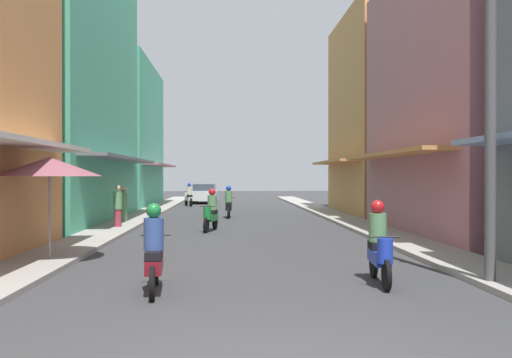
{
  "coord_description": "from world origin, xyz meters",
  "views": [
    {
      "loc": [
        -0.51,
        -4.95,
        2.04
      ],
      "look_at": [
        0.79,
        19.35,
        1.91
      ],
      "focal_mm": 36.31,
      "sensor_mm": 36.0,
      "label": 1
    }
  ],
  "objects_px": {
    "motorbike_blue": "(379,246)",
    "motorbike_maroon": "(154,252)",
    "utility_pole": "(490,80)",
    "motorbike_black": "(229,203)",
    "motorbike_green": "(211,212)",
    "pedestrian_midway": "(118,207)",
    "vendor_umbrella": "(50,167)",
    "parked_car": "(205,193)",
    "pedestrian_far": "(124,203)",
    "motorbike_white": "(189,196)"
  },
  "relations": [
    {
      "from": "motorbike_white",
      "to": "vendor_umbrella",
      "type": "bearing_deg",
      "value": -93.66
    },
    {
      "from": "motorbike_blue",
      "to": "motorbike_maroon",
      "type": "relative_size",
      "value": 1.0
    },
    {
      "from": "motorbike_green",
      "to": "motorbike_maroon",
      "type": "bearing_deg",
      "value": -93.68
    },
    {
      "from": "motorbike_white",
      "to": "motorbike_black",
      "type": "relative_size",
      "value": 0.96
    },
    {
      "from": "motorbike_white",
      "to": "utility_pole",
      "type": "bearing_deg",
      "value": -73.95
    },
    {
      "from": "motorbike_black",
      "to": "motorbike_white",
      "type": "bearing_deg",
      "value": 105.14
    },
    {
      "from": "motorbike_maroon",
      "to": "pedestrian_far",
      "type": "xyz_separation_m",
      "value": [
        -3.14,
        13.04,
        0.21
      ]
    },
    {
      "from": "pedestrian_midway",
      "to": "utility_pole",
      "type": "xyz_separation_m",
      "value": [
        9.03,
        -10.64,
        2.95
      ]
    },
    {
      "from": "motorbike_black",
      "to": "pedestrian_midway",
      "type": "distance_m",
      "value": 6.9
    },
    {
      "from": "vendor_umbrella",
      "to": "motorbike_blue",
      "type": "bearing_deg",
      "value": -20.74
    },
    {
      "from": "motorbike_green",
      "to": "utility_pole",
      "type": "bearing_deg",
      "value": -61.28
    },
    {
      "from": "motorbike_blue",
      "to": "pedestrian_far",
      "type": "bearing_deg",
      "value": 120.34
    },
    {
      "from": "parked_car",
      "to": "motorbike_green",
      "type": "bearing_deg",
      "value": -86.74
    },
    {
      "from": "pedestrian_far",
      "to": "vendor_umbrella",
      "type": "relative_size",
      "value": 0.65
    },
    {
      "from": "vendor_umbrella",
      "to": "parked_car",
      "type": "bearing_deg",
      "value": 84.88
    },
    {
      "from": "motorbike_white",
      "to": "parked_car",
      "type": "xyz_separation_m",
      "value": [
        0.93,
        3.73,
        0.04
      ]
    },
    {
      "from": "motorbike_black",
      "to": "vendor_umbrella",
      "type": "bearing_deg",
      "value": -107.92
    },
    {
      "from": "pedestrian_midway",
      "to": "motorbike_blue",
      "type": "bearing_deg",
      "value": -55.32
    },
    {
      "from": "utility_pole",
      "to": "motorbike_maroon",
      "type": "bearing_deg",
      "value": -178.63
    },
    {
      "from": "vendor_umbrella",
      "to": "motorbike_maroon",
      "type": "bearing_deg",
      "value": -48.15
    },
    {
      "from": "motorbike_maroon",
      "to": "pedestrian_midway",
      "type": "relative_size",
      "value": 1.06
    },
    {
      "from": "vendor_umbrella",
      "to": "pedestrian_midway",
      "type": "bearing_deg",
      "value": 90.18
    },
    {
      "from": "motorbike_green",
      "to": "utility_pole",
      "type": "relative_size",
      "value": 0.24
    },
    {
      "from": "parked_car",
      "to": "utility_pole",
      "type": "xyz_separation_m",
      "value": [
        6.6,
        -29.9,
        3.07
      ]
    },
    {
      "from": "motorbike_blue",
      "to": "motorbike_maroon",
      "type": "bearing_deg",
      "value": -172.43
    },
    {
      "from": "motorbike_white",
      "to": "vendor_umbrella",
      "type": "height_order",
      "value": "vendor_umbrella"
    },
    {
      "from": "motorbike_blue",
      "to": "pedestrian_far",
      "type": "distance_m",
      "value": 14.47
    },
    {
      "from": "pedestrian_midway",
      "to": "utility_pole",
      "type": "distance_m",
      "value": 14.26
    },
    {
      "from": "pedestrian_far",
      "to": "vendor_umbrella",
      "type": "distance_m",
      "value": 9.91
    },
    {
      "from": "motorbike_maroon",
      "to": "vendor_umbrella",
      "type": "height_order",
      "value": "vendor_umbrella"
    },
    {
      "from": "motorbike_blue",
      "to": "utility_pole",
      "type": "bearing_deg",
      "value": -11.81
    },
    {
      "from": "pedestrian_far",
      "to": "pedestrian_midway",
      "type": "height_order",
      "value": "pedestrian_midway"
    },
    {
      "from": "motorbike_maroon",
      "to": "vendor_umbrella",
      "type": "bearing_deg",
      "value": 131.85
    },
    {
      "from": "motorbike_maroon",
      "to": "parked_car",
      "type": "relative_size",
      "value": 0.44
    },
    {
      "from": "motorbike_green",
      "to": "pedestrian_midway",
      "type": "xyz_separation_m",
      "value": [
        -3.56,
        0.66,
        0.15
      ]
    },
    {
      "from": "vendor_umbrella",
      "to": "utility_pole",
      "type": "height_order",
      "value": "utility_pole"
    },
    {
      "from": "motorbike_white",
      "to": "parked_car",
      "type": "relative_size",
      "value": 0.42
    },
    {
      "from": "motorbike_black",
      "to": "pedestrian_far",
      "type": "xyz_separation_m",
      "value": [
        -4.45,
        -3.19,
        0.21
      ]
    },
    {
      "from": "motorbike_green",
      "to": "vendor_umbrella",
      "type": "height_order",
      "value": "vendor_umbrella"
    },
    {
      "from": "motorbike_green",
      "to": "vendor_umbrella",
      "type": "bearing_deg",
      "value": -117.17
    },
    {
      "from": "motorbike_blue",
      "to": "motorbike_maroon",
      "type": "distance_m",
      "value": 4.2
    },
    {
      "from": "utility_pole",
      "to": "motorbike_blue",
      "type": "bearing_deg",
      "value": 168.19
    },
    {
      "from": "utility_pole",
      "to": "motorbike_black",
      "type": "bearing_deg",
      "value": 106.62
    },
    {
      "from": "motorbike_maroon",
      "to": "motorbike_black",
      "type": "distance_m",
      "value": 16.28
    },
    {
      "from": "motorbike_white",
      "to": "parked_car",
      "type": "height_order",
      "value": "motorbike_white"
    },
    {
      "from": "utility_pole",
      "to": "motorbike_green",
      "type": "bearing_deg",
      "value": 118.72
    },
    {
      "from": "motorbike_green",
      "to": "vendor_umbrella",
      "type": "relative_size",
      "value": 0.71
    },
    {
      "from": "motorbike_maroon",
      "to": "utility_pole",
      "type": "height_order",
      "value": "utility_pole"
    },
    {
      "from": "motorbike_black",
      "to": "parked_car",
      "type": "distance_m",
      "value": 13.93
    },
    {
      "from": "motorbike_white",
      "to": "parked_car",
      "type": "bearing_deg",
      "value": 76.05
    }
  ]
}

